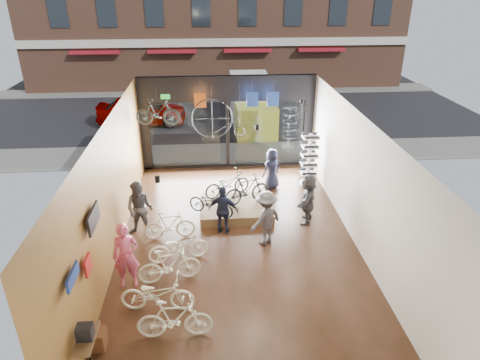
{
  "coord_description": "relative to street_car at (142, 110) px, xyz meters",
  "views": [
    {
      "loc": [
        -0.77,
        -10.62,
        7.25
      ],
      "look_at": [
        0.15,
        1.4,
        1.5
      ],
      "focal_mm": 32.0,
      "sensor_mm": 36.0,
      "label": 1
    }
  ],
  "objects": [
    {
      "name": "penny_farthing",
      "position": [
        4.0,
        -7.49,
        1.7
      ],
      "size": [
        1.91,
        0.06,
        1.52
      ],
      "primitive_type": null,
      "color": "black",
      "rests_on": "ceiling"
    },
    {
      "name": "hung_bike",
      "position": [
        1.76,
        -7.8,
        2.13
      ],
      "size": [
        1.62,
        0.62,
        0.95
      ],
      "primitive_type": "imported",
      "rotation": [
        0.0,
        0.0,
        1.46
      ],
      "color": "black",
      "rests_on": "ceiling"
    },
    {
      "name": "floor_bike_5",
      "position": [
        2.26,
        -11.43,
        -0.33
      ],
      "size": [
        1.57,
        0.57,
        0.93
      ],
      "primitive_type": "imported",
      "rotation": [
        0.0,
        0.0,
        1.66
      ],
      "color": "#E9E7C5",
      "rests_on": "ground_plane"
    },
    {
      "name": "display_bike_left",
      "position": [
        3.54,
        -10.59,
        -0.08
      ],
      "size": [
        1.65,
        1.26,
        0.83
      ],
      "primitive_type": "imported",
      "rotation": [
        0.0,
        0.0,
        1.06
      ],
      "color": "black",
      "rests_on": "display_platform"
    },
    {
      "name": "display_bike_right",
      "position": [
        4.12,
        -9.29,
        -0.05
      ],
      "size": [
        1.79,
        1.22,
        0.89
      ],
      "primitive_type": "imported",
      "rotation": [
        0.0,
        0.0,
        1.98
      ],
      "color": "black",
      "rests_on": "display_platform"
    },
    {
      "name": "box_truck",
      "position": [
        5.87,
        -1.0,
        0.41
      ],
      "size": [
        2.05,
        6.14,
        2.42
      ],
      "primitive_type": null,
      "color": "silver",
      "rests_on": "street_road"
    },
    {
      "name": "storefront",
      "position": [
        4.31,
        -6.0,
        1.1
      ],
      "size": [
        7.0,
        0.26,
        3.8
      ],
      "primitive_type": null,
      "color": "black",
      "rests_on": "ground"
    },
    {
      "name": "floor_bike_4",
      "position": [
        2.59,
        -12.57,
        -0.35
      ],
      "size": [
        1.78,
        0.92,
        0.89
      ],
      "primitive_type": "imported",
      "rotation": [
        0.0,
        0.0,
        1.78
      ],
      "color": "#E9E7C5",
      "rests_on": "ground_plane"
    },
    {
      "name": "ground_plane",
      "position": [
        4.31,
        -12.0,
        -0.82
      ],
      "size": [
        7.0,
        12.0,
        0.04
      ],
      "primitive_type": "cube",
      "color": "black",
      "rests_on": "ground"
    },
    {
      "name": "display_bike_mid",
      "position": [
        4.75,
        -9.9,
        0.0
      ],
      "size": [
        1.72,
        1.06,
        1.0
      ],
      "primitive_type": "imported",
      "rotation": [
        0.0,
        0.0,
        1.95
      ],
      "color": "black",
      "rests_on": "display_platform"
    },
    {
      "name": "jersey_mid",
      "position": [
        5.23,
        -6.8,
        2.25
      ],
      "size": [
        0.45,
        0.03,
        0.55
      ],
      "primitive_type": "cube",
      "color": "#1E3F99",
      "rests_on": "ceiling"
    },
    {
      "name": "street_car",
      "position": [
        0.0,
        0.0,
        0.0
      ],
      "size": [
        4.68,
        1.88,
        1.59
      ],
      "primitive_type": "imported",
      "rotation": [
        0.0,
        0.0,
        1.57
      ],
      "color": "gray",
      "rests_on": "street_road"
    },
    {
      "name": "customer_4",
      "position": [
        5.84,
        -8.24,
        -0.01
      ],
      "size": [
        0.91,
        0.83,
        1.57
      ],
      "primitive_type": "imported",
      "rotation": [
        0.0,
        0.0,
        3.71
      ],
      "color": "#161C33",
      "rests_on": "ground_plane"
    },
    {
      "name": "wall_left",
      "position": [
        0.79,
        -12.0,
        1.1
      ],
      "size": [
        0.04,
        12.0,
        3.8
      ],
      "primitive_type": "cube",
      "color": "olive",
      "rests_on": "ground"
    },
    {
      "name": "sunglasses_rack",
      "position": [
        7.26,
        -8.08,
        0.24
      ],
      "size": [
        0.68,
        0.59,
        2.07
      ],
      "primitive_type": null,
      "rotation": [
        0.0,
        0.0,
        0.16
      ],
      "color": "white",
      "rests_on": "ground_plane"
    },
    {
      "name": "jersey_left",
      "position": [
        3.26,
        -6.8,
        2.25
      ],
      "size": [
        0.45,
        0.03,
        0.55
      ],
      "primitive_type": "cube",
      "color": "#CC5919",
      "rests_on": "ceiling"
    },
    {
      "name": "wall_right",
      "position": [
        7.83,
        -12.0,
        1.1
      ],
      "size": [
        0.04,
        12.0,
        3.8
      ],
      "primitive_type": "cube",
      "color": "beige",
      "rests_on": "ground"
    },
    {
      "name": "customer_3",
      "position": [
        5.12,
        -11.91,
        0.06
      ],
      "size": [
        1.27,
        1.17,
        1.71
      ],
      "primitive_type": "imported",
      "rotation": [
        0.0,
        0.0,
        3.77
      ],
      "color": "#3F3F44",
      "rests_on": "ground_plane"
    },
    {
      "name": "customer_5",
      "position": [
        6.63,
        -10.75,
        0.04
      ],
      "size": [
        0.99,
        1.63,
        1.68
      ],
      "primitive_type": "imported",
      "rotation": [
        0.0,
        0.0,
        4.37
      ],
      "color": "#3F3F44",
      "rests_on": "ground_plane"
    },
    {
      "name": "customer_2",
      "position": [
        3.91,
        -11.24,
        0.0
      ],
      "size": [
        1.01,
        0.62,
        1.6
      ],
      "primitive_type": "imported",
      "rotation": [
        0.0,
        0.0,
        2.88
      ],
      "color": "#161C33",
      "rests_on": "ground_plane"
    },
    {
      "name": "customer_0",
      "position": [
        1.36,
        -13.54,
        0.1
      ],
      "size": [
        0.69,
        0.49,
        1.8
      ],
      "primitive_type": "imported",
      "rotation": [
        0.0,
        0.0,
        0.1
      ],
      "color": "#CC4C72",
      "rests_on": "ground_plane"
    },
    {
      "name": "sidewalk_near",
      "position": [
        4.31,
        -4.8,
        -0.74
      ],
      "size": [
        30.0,
        2.4,
        0.12
      ],
      "primitive_type": "cube",
      "color": "slate",
      "rests_on": "ground"
    },
    {
      "name": "ceiling",
      "position": [
        4.31,
        -12.0,
        3.02
      ],
      "size": [
        7.0,
        12.0,
        0.04
      ],
      "primitive_type": "cube",
      "color": "black",
      "rests_on": "ground"
    },
    {
      "name": "floor_bike_3",
      "position": [
        2.41,
        -13.47,
        -0.3
      ],
      "size": [
        1.7,
        0.76,
        0.99
      ],
      "primitive_type": "imported",
      "rotation": [
        0.0,
        0.0,
        1.76
      ],
      "color": "#E9E7C5",
      "rests_on": "ground_plane"
    },
    {
      "name": "wall_merch",
      "position": [
        0.93,
        -15.5,
        0.5
      ],
      "size": [
        0.4,
        2.4,
        2.6
      ],
      "primitive_type": null,
      "color": "navy",
      "rests_on": "wall_left"
    },
    {
      "name": "street_road",
      "position": [
        4.31,
        3.0,
        -0.81
      ],
      "size": [
        30.0,
        18.0,
        0.02
      ],
      "primitive_type": "cube",
      "color": "black",
      "rests_on": "ground"
    },
    {
      "name": "floor_bike_1",
      "position": [
        2.66,
        -15.43,
        -0.29
      ],
      "size": [
        1.68,
        0.49,
        1.01
      ],
      "primitive_type": "imported",
      "rotation": [
        0.0,
        0.0,
        1.56
      ],
      "color": "#E9E7C5",
      "rests_on": "ground_plane"
    },
    {
      "name": "jersey_right",
      "position": [
        6.02,
        -6.8,
        2.25
      ],
      "size": [
        0.45,
        0.03,
        0.55
      ],
      "primitive_type": "cube",
      "color": "#1E3F99",
      "rests_on": "ceiling"
    },
    {
      "name": "exit_sign",
      "position": [
        1.91,
        -6.12,
        2.25
      ],
      "size": [
        0.35,
        0.06,
        0.18
      ],
      "primitive_type": "cube",
      "color": "#198C26",
      "rests_on": "storefront"
    },
    {
      "name": "sidewalk_far",
      "position": [
        4.31,
        7.0,
        -0.74
      ],
      "size": [
        30.0,
        2.0,
        0.12
      ],
      "primitive_type": "cube",
      "color": "slate",
      "rests_on": "ground"
    },
    {
      "name": "floor_bike_2",
      "position": [
        2.2,
        -14.53,
        -0.33
      ],
      "size": [
        1.82,
        0.78,
        0.93
      ],
      "primitive_type": "imported",
      "rotation": [
        0.0,
        0.0,
        1.48
      ],
      "color": "#E9E7C5",
      "rests_on": "ground_plane"
    },
    {
      "name": "customer_1",
      "position": [
        1.39,
        -11.13,
        0.1
      ],
      "size": [
        1.0,
        0.86,
        1.78
      ],
      "primitive_type": "imported",
      "rotation": [
        0.0,
        0.0,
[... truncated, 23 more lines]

